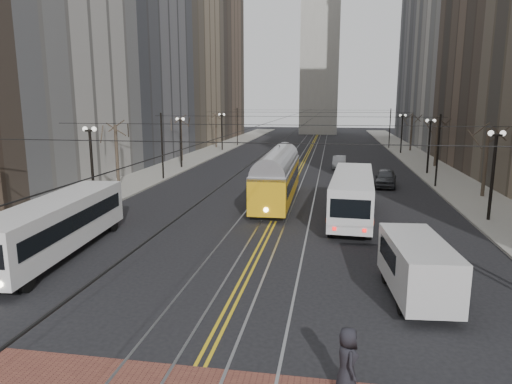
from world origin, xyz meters
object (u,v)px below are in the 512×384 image
(rear_bus, at_px, (352,197))
(sedan_grey, at_px, (385,178))
(sedan_silver, at_px, (339,162))
(pedestrian_a, at_px, (347,361))
(cargo_van, at_px, (417,270))
(streetcar, at_px, (277,182))
(transit_bus, at_px, (57,228))

(rear_bus, xyz_separation_m, sedan_grey, (3.50, 12.59, -0.71))
(sedan_grey, height_order, sedan_silver, sedan_grey)
(sedan_silver, bearing_deg, pedestrian_a, -89.03)
(cargo_van, bearing_deg, rear_bus, 94.39)
(streetcar, xyz_separation_m, sedan_silver, (4.95, 19.36, -0.86))
(streetcar, xyz_separation_m, cargo_van, (7.53, -16.85, -0.40))
(pedestrian_a, bearing_deg, rear_bus, -15.96)
(cargo_van, bearing_deg, transit_bus, 166.97)
(sedan_silver, relative_size, pedestrian_a, 2.34)
(pedestrian_a, bearing_deg, transit_bus, 44.12)
(sedan_silver, bearing_deg, cargo_van, -84.59)
(streetcar, relative_size, sedan_silver, 3.09)
(transit_bus, xyz_separation_m, streetcar, (9.36, 14.45, 0.15))
(rear_bus, height_order, cargo_van, rear_bus)
(cargo_van, distance_m, sedan_grey, 24.95)
(sedan_grey, relative_size, sedan_silver, 1.07)
(rear_bus, relative_size, pedestrian_a, 6.22)
(sedan_grey, bearing_deg, sedan_silver, 117.47)
(streetcar, xyz_separation_m, sedan_grey, (9.00, 8.05, -0.78))
(transit_bus, height_order, cargo_van, transit_bus)
(sedan_grey, distance_m, pedestrian_a, 31.72)
(cargo_van, relative_size, pedestrian_a, 2.88)
(transit_bus, bearing_deg, pedestrian_a, -36.99)
(transit_bus, bearing_deg, sedan_silver, 62.49)
(streetcar, bearing_deg, transit_bus, -123.68)
(streetcar, height_order, pedestrian_a, streetcar)
(rear_bus, height_order, sedan_silver, rear_bus)
(rear_bus, bearing_deg, sedan_grey, 77.84)
(transit_bus, height_order, sedan_grey, transit_bus)
(sedan_silver, xyz_separation_m, pedestrian_a, (-0.27, -42.72, 0.22))
(sedan_silver, bearing_deg, rear_bus, -87.34)
(rear_bus, relative_size, cargo_van, 2.16)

